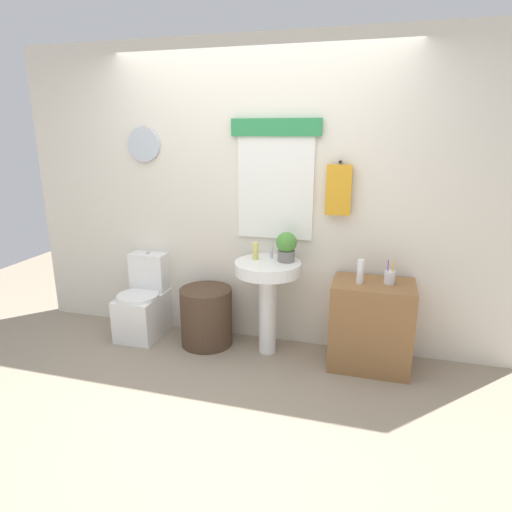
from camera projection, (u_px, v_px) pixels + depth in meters
The scene contains 11 objects.
ground_plane at pixel (214, 404), 3.08m from camera, with size 8.00×8.00×0.00m, color gray.
back_wall at pixel (258, 197), 3.78m from camera, with size 4.40×0.18×2.60m.
toilet at pixel (144, 304), 4.09m from camera, with size 0.38×0.51×0.77m.
laundry_hamper at pixel (206, 316), 3.90m from camera, with size 0.46×0.46×0.52m, color #4C3828.
pedestal_sink at pixel (268, 284), 3.65m from camera, with size 0.55×0.55×0.81m.
faucet at pixel (271, 252), 3.70m from camera, with size 0.03×0.03×0.10m, color silver.
wooden_cabinet at pixel (371, 325), 3.50m from camera, with size 0.63×0.44×0.71m, color olive.
soap_bottle at pixel (256, 251), 3.66m from camera, with size 0.05×0.05×0.14m, color #DBD166.
potted_plant at pixel (286, 246), 3.58m from camera, with size 0.17×0.17×0.25m.
lotion_bottle at pixel (360, 272), 3.37m from camera, with size 0.05×0.05×0.19m, color white.
toothbrush_cup at pixel (390, 277), 3.38m from camera, with size 0.08×0.08×0.19m.
Camera 1 is at (1.01, -2.49, 1.85)m, focal length 30.66 mm.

